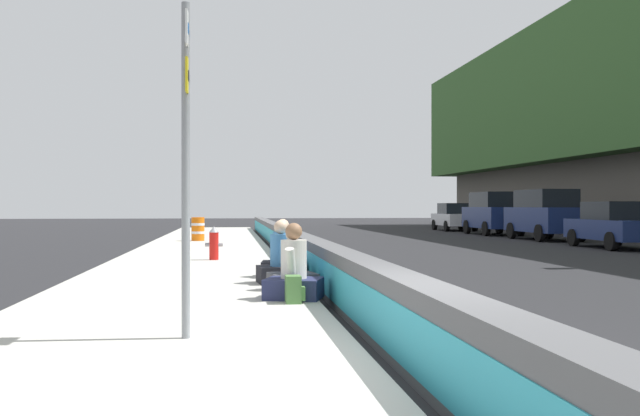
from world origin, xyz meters
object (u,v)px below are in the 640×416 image
object	(u,v)px
seated_person_rear	(281,263)
parked_car_far	(493,213)
seated_person_middle	(293,270)
parked_car_fourth	(614,225)
seated_person_foreground	(294,275)
parked_car_farther	(454,217)
fire_hydrant	(214,243)
construction_barrel	(198,229)
backpack	(294,290)
parked_car_midline	(545,214)
seated_person_far	(283,259)
route_sign_post	(186,145)

from	to	relation	value
seated_person_rear	parked_car_far	xyz separation A→B (m)	(23.13, -13.00, 0.68)
seated_person_middle	parked_car_fourth	distance (m)	17.74
seated_person_foreground	seated_person_rear	size ratio (longest dim) A/B	1.00
seated_person_rear	parked_car_farther	distance (m)	32.11
parked_car_fourth	parked_car_far	bearing A→B (deg)	-0.15
seated_person_rear	parked_car_fourth	bearing A→B (deg)	-49.33
fire_hydrant	parked_car_farther	bearing A→B (deg)	-31.06
seated_person_middle	construction_barrel	bearing A→B (deg)	7.80
backpack	parked_car_midline	world-z (taller)	parked_car_midline
seated_person_rear	seated_person_far	world-z (taller)	seated_person_rear
seated_person_rear	seated_person_far	distance (m)	1.16
seated_person_far	parked_car_fourth	world-z (taller)	parked_car_fourth
seated_person_far	backpack	world-z (taller)	seated_person_far
seated_person_foreground	seated_person_middle	distance (m)	1.11
route_sign_post	backpack	bearing A→B (deg)	-28.46
fire_hydrant	seated_person_middle	bearing A→B (deg)	-167.89
construction_barrel	parked_car_far	xyz separation A→B (m)	(7.24, -15.20, 0.56)
construction_barrel	seated_person_far	bearing A→B (deg)	-171.04
route_sign_post	parked_car_fourth	xyz separation A→B (m)	(16.39, -14.37, -1.35)
seated_person_far	parked_car_midline	world-z (taller)	parked_car_midline
route_sign_post	parked_car_far	size ratio (longest dim) A/B	0.74
seated_person_middle	parked_car_fourth	world-z (taller)	parked_car_fourth
route_sign_post	seated_person_rear	size ratio (longest dim) A/B	3.11
route_sign_post	parked_car_farther	bearing A→B (deg)	-22.43
fire_hydrant	parked_car_midline	size ratio (longest dim) A/B	0.18
seated_person_rear	fire_hydrant	bearing A→B (deg)	13.18
parked_car_farther	seated_person_far	bearing A→B (deg)	155.65
parked_car_fourth	parked_car_farther	bearing A→B (deg)	0.21
seated_person_far	construction_barrel	size ratio (longest dim) A/B	1.21
parked_car_far	parked_car_farther	size ratio (longest dim) A/B	1.06
parked_car_midline	parked_car_far	distance (m)	5.83
seated_person_far	construction_barrel	bearing A→B (deg)	8.96
parked_car_fourth	seated_person_rear	bearing A→B (deg)	130.67
seated_person_foreground	parked_car_farther	bearing A→B (deg)	-22.16
parked_car_far	backpack	bearing A→B (deg)	153.25
fire_hydrant	construction_barrel	bearing A→B (deg)	4.84
route_sign_post	seated_person_rear	distance (m)	5.69
parked_car_fourth	fire_hydrant	bearing A→B (deg)	110.69
parked_car_midline	parked_car_farther	distance (m)	12.10
seated_person_rear	backpack	bearing A→B (deg)	179.92
seated_person_middle	parked_car_midline	world-z (taller)	parked_car_midline
parked_car_fourth	parked_car_farther	xyz separation A→B (m)	(18.25, 0.07, 0.00)
backpack	parked_car_farther	bearing A→B (deg)	-21.92
construction_barrel	parked_car_fourth	xyz separation A→B (m)	(-4.75, -15.17, 0.24)
seated_person_far	backpack	bearing A→B (deg)	178.16
fire_hydrant	parked_car_far	size ratio (longest dim) A/B	0.18
parked_car_midline	seated_person_foreground	bearing A→B (deg)	146.04
parked_car_midline	parked_car_far	bearing A→B (deg)	1.72
route_sign_post	construction_barrel	bearing A→B (deg)	2.19
backpack	route_sign_post	bearing A→B (deg)	151.54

